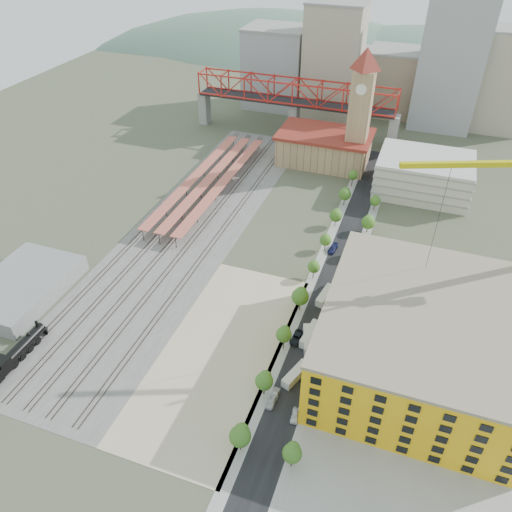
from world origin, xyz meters
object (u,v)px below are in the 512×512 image
(construction_building, at_px, (420,339))
(car_0, at_px, (272,401))
(clock_tower, at_px, (361,100))
(site_trailer_c, at_px, (310,334))
(locomotive, at_px, (14,356))
(site_trailer_b, at_px, (308,340))
(site_trailer_d, at_px, (325,296))
(site_trailer_a, at_px, (295,374))

(construction_building, relative_size, car_0, 10.91)
(clock_tower, xyz_separation_m, site_trailer_c, (8.00, -99.10, -27.44))
(clock_tower, xyz_separation_m, locomotive, (-58.00, -131.57, -26.46))
(site_trailer_b, distance_m, site_trailer_c, 2.01)
(construction_building, relative_size, locomotive, 2.11)
(clock_tower, relative_size, construction_building, 1.03)
(site_trailer_d, bearing_deg, clock_tower, 105.62)
(site_trailer_c, height_order, car_0, site_trailer_c)
(locomotive, distance_m, car_0, 63.76)
(site_trailer_c, bearing_deg, locomotive, -145.78)
(locomotive, distance_m, site_trailer_a, 68.57)
(construction_building, xyz_separation_m, site_trailer_b, (-26.00, -1.12, -8.16))
(site_trailer_a, relative_size, site_trailer_d, 0.99)
(site_trailer_a, bearing_deg, locomotive, -145.07)
(locomotive, distance_m, site_trailer_b, 72.70)
(site_trailer_b, height_order, site_trailer_c, same)
(site_trailer_d, bearing_deg, site_trailer_b, -79.89)
(site_trailer_a, distance_m, site_trailer_c, 13.90)
(clock_tower, distance_m, site_trailer_a, 116.58)
(construction_building, relative_size, site_trailer_a, 5.91)
(clock_tower, relative_size, site_trailer_c, 5.67)
(clock_tower, bearing_deg, car_0, -87.65)
(site_trailer_a, height_order, site_trailer_b, site_trailer_b)
(car_0, bearing_deg, site_trailer_d, 89.79)
(clock_tower, height_order, site_trailer_a, clock_tower)
(site_trailer_c, bearing_deg, site_trailer_a, -81.98)
(site_trailer_c, xyz_separation_m, site_trailer_d, (0.00, 16.14, -0.07))
(construction_building, relative_size, site_trailer_b, 5.52)
(clock_tower, xyz_separation_m, construction_building, (34.00, -99.99, -19.29))
(construction_building, xyz_separation_m, car_0, (-29.00, -21.85, -8.62))
(site_trailer_d, bearing_deg, construction_building, -23.12)
(site_trailer_a, bearing_deg, site_trailer_d, 109.22)
(site_trailer_b, height_order, site_trailer_d, site_trailer_b)
(site_trailer_d, distance_m, car_0, 39.00)
(locomotive, bearing_deg, site_trailer_a, 15.72)
(site_trailer_a, height_order, car_0, site_trailer_a)
(clock_tower, bearing_deg, locomotive, -113.79)
(construction_building, xyz_separation_m, site_trailer_c, (-26.00, 0.90, -8.16))
(construction_building, relative_size, site_trailer_c, 5.52)
(clock_tower, relative_size, site_trailer_d, 6.02)
(clock_tower, distance_m, site_trailer_c, 103.14)
(clock_tower, height_order, locomotive, clock_tower)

